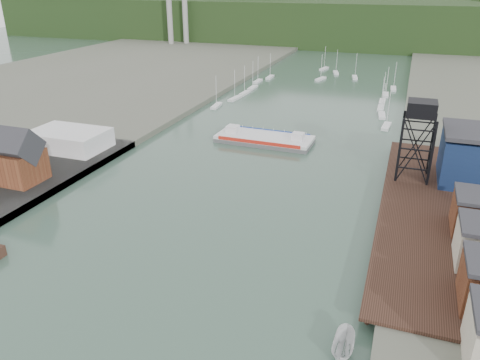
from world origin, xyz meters
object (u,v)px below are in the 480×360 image
Objects in this scene: harbor_building at (11,160)px; motorboat at (343,347)px; chain_ferry at (264,139)px; lift_tower at (421,114)px.

motorboat is (70.90, -24.57, -4.85)m from harbor_building.
harbor_building is 0.48× the size of chain_ferry.
chain_ferry is (-36.80, 16.65, -14.61)m from lift_tower.
chain_ferry is at bearing 155.66° from lift_tower.
harbor_building reaches higher than motorboat.
harbor_building is at bearing 161.33° from motorboat.
lift_tower is at bearing -22.82° from chain_ferry.
lift_tower is 42.96m from chain_ferry.
lift_tower is 54.85m from motorboat.
lift_tower is at bearing 83.82° from motorboat.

